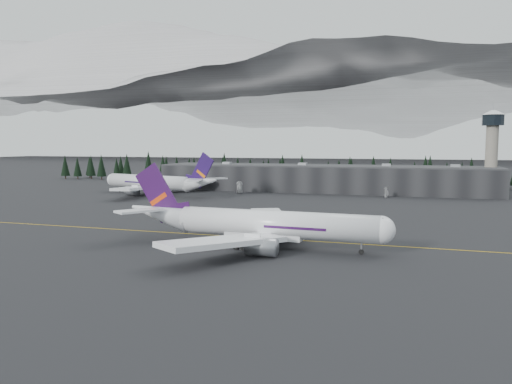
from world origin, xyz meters
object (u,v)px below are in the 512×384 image
(terminal, at_px, (323,178))
(control_tower, at_px, (492,143))
(jet_main, at_px, (253,223))
(jet_parked, at_px, (158,183))
(gse_vehicle_b, at_px, (386,196))
(gse_vehicle_a, at_px, (240,192))

(terminal, distance_m, control_tower, 76.98)
(jet_main, bearing_deg, jet_parked, 131.07)
(jet_parked, distance_m, gse_vehicle_b, 100.96)
(jet_parked, bearing_deg, gse_vehicle_a, -136.11)
(terminal, xyz_separation_m, gse_vehicle_a, (-34.72, -23.32, -5.52))
(terminal, bearing_deg, gse_vehicle_a, -146.11)
(jet_main, bearing_deg, gse_vehicle_a, 113.55)
(terminal, xyz_separation_m, control_tower, (75.00, 3.00, 17.11))
(gse_vehicle_b, bearing_deg, gse_vehicle_a, -107.39)
(jet_main, relative_size, jet_parked, 0.96)
(jet_parked, distance_m, gse_vehicle_a, 37.58)
(gse_vehicle_a, bearing_deg, control_tower, -1.12)
(terminal, distance_m, gse_vehicle_b, 38.94)
(jet_main, distance_m, gse_vehicle_a, 121.92)
(jet_main, distance_m, gse_vehicle_b, 116.87)
(jet_parked, bearing_deg, terminal, -133.35)
(terminal, height_order, gse_vehicle_a, terminal)
(gse_vehicle_a, relative_size, gse_vehicle_b, 1.21)
(jet_main, xyz_separation_m, gse_vehicle_a, (-44.38, 113.47, -4.40))
(terminal, xyz_separation_m, gse_vehicle_b, (31.59, -22.08, -5.51))
(jet_parked, bearing_deg, gse_vehicle_b, -153.84)
(control_tower, distance_m, jet_main, 155.38)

